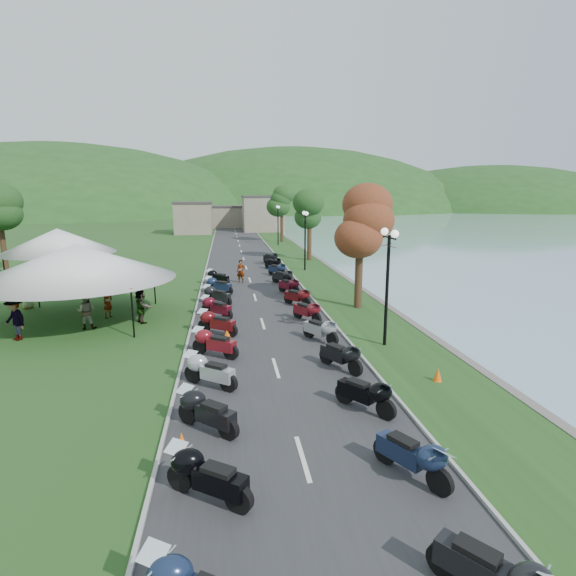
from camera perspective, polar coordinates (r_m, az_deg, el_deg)
name	(u,v)px	position (r m, az deg, el deg)	size (l,w,h in m)	color
road	(246,268)	(40.47, -5.34, 2.57)	(7.00, 120.00, 0.02)	#313133
hills_backdrop	(229,210)	(200.03, -7.51, 9.83)	(360.00, 120.00, 76.00)	#285621
far_building	(224,216)	(85.01, -8.17, 9.00)	(18.00, 16.00, 5.00)	gray
moto_row_left	(212,372)	(15.68, -9.61, -10.48)	(2.60, 37.73, 1.10)	#331411
moto_row_right	(314,320)	(21.67, 3.34, -4.04)	(2.60, 45.50, 1.10)	#331411
vendor_tent_main	(78,283)	(25.41, -25.13, 0.57)	(6.56, 6.56, 4.00)	silver
vendor_tent_side	(60,255)	(37.66, -27.01, 3.71)	(5.43, 5.43, 4.00)	silver
tree_lakeside	(360,242)	(25.80, 9.10, 5.80)	(2.76, 2.76, 7.65)	#254F1E
pedestrian_a	(109,318)	(25.86, -21.78, -3.52)	(0.61, 0.44, 1.67)	slate
pedestrian_b	(88,329)	(24.16, -24.09, -4.76)	(0.88, 0.48, 1.81)	slate
pedestrian_c	(17,340)	(23.81, -31.13, -5.68)	(1.28, 0.53, 1.98)	slate
traffic_cone_near	(182,442)	(12.36, -13.34, -18.53)	(0.35, 0.35, 0.55)	#F2590C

